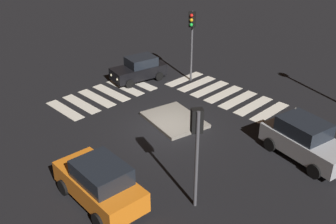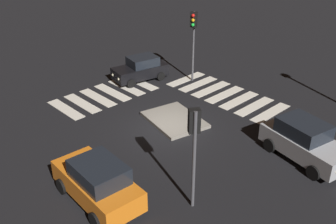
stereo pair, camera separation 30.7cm
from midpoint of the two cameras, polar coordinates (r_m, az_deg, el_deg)
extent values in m
plane|color=black|center=(22.03, -0.40, -2.30)|extent=(80.00, 80.00, 0.00)
cube|color=gray|center=(22.68, 0.51, -1.09)|extent=(3.88, 3.22, 0.18)
cube|color=#9EA0A5|center=(20.29, 18.50, -4.34)|extent=(4.59, 2.66, 0.88)
cube|color=black|center=(20.03, 18.27, -2.08)|extent=(2.50, 2.08, 0.72)
cylinder|color=black|center=(19.23, 19.61, -7.90)|extent=(0.73, 0.38, 0.69)
cylinder|color=black|center=(21.80, 17.21, -2.98)|extent=(0.73, 0.38, 0.69)
cylinder|color=black|center=(20.58, 13.89, -4.45)|extent=(0.73, 0.38, 0.69)
cube|color=orange|center=(16.93, -10.23, -10.23)|extent=(4.44, 2.11, 0.89)
cube|color=black|center=(16.26, -9.97, -8.44)|extent=(2.32, 1.82, 0.72)
cylinder|color=black|center=(17.82, -14.98, -10.24)|extent=(0.71, 0.29, 0.70)
cylinder|color=black|center=(18.47, -9.95, -8.11)|extent=(0.71, 0.29, 0.70)
cylinder|color=black|center=(15.94, -10.32, -14.95)|extent=(0.71, 0.29, 0.70)
cylinder|color=black|center=(16.66, -4.88, -12.31)|extent=(0.71, 0.29, 0.70)
sphere|color=#F2EABF|center=(18.30, -15.17, -7.59)|extent=(0.23, 0.23, 0.23)
sphere|color=#F2EABF|center=(18.66, -12.39, -6.46)|extent=(0.23, 0.23, 0.23)
cube|color=black|center=(27.80, -4.50, 5.74)|extent=(2.29, 3.97, 0.76)
cube|color=black|center=(27.65, -4.14, 7.17)|extent=(1.79, 2.15, 0.62)
cylinder|color=black|center=(26.79, -5.80, 4.01)|extent=(0.33, 0.63, 0.60)
cylinder|color=black|center=(28.08, -7.32, 5.07)|extent=(0.33, 0.63, 0.60)
cylinder|color=black|center=(27.84, -1.60, 5.09)|extent=(0.33, 0.63, 0.60)
cylinder|color=black|center=(29.08, -3.25, 6.08)|extent=(0.33, 0.63, 0.60)
sphere|color=#F2EABF|center=(26.67, -7.46, 4.60)|extent=(0.20, 0.20, 0.20)
sphere|color=#F2EABF|center=(27.40, -8.29, 5.19)|extent=(0.20, 0.20, 0.20)
cylinder|color=#47474C|center=(15.60, 3.49, -6.98)|extent=(0.14, 0.14, 4.33)
cube|color=black|center=(14.86, 3.52, -1.24)|extent=(0.51, 0.54, 0.96)
sphere|color=red|center=(14.89, 3.38, 0.14)|extent=(0.22, 0.22, 0.22)
sphere|color=orange|center=(15.03, 3.35, -0.88)|extent=(0.22, 0.22, 0.22)
sphere|color=green|center=(15.17, 3.32, -1.87)|extent=(0.22, 0.22, 0.22)
cylinder|color=#47474C|center=(27.14, 3.03, 9.16)|extent=(0.14, 0.14, 4.77)
cube|color=black|center=(26.42, 3.06, 12.96)|extent=(0.54, 0.50, 0.96)
sphere|color=red|center=(26.15, 3.00, 13.49)|extent=(0.22, 0.22, 0.22)
sphere|color=orange|center=(26.23, 2.98, 12.85)|extent=(0.22, 0.22, 0.22)
sphere|color=green|center=(26.31, 2.97, 12.22)|extent=(0.22, 0.22, 0.22)
cube|color=silver|center=(23.88, 16.15, -0.93)|extent=(0.70, 3.20, 0.02)
cube|color=silver|center=(24.36, 13.85, -0.01)|extent=(0.70, 3.20, 0.02)
cube|color=silver|center=(24.90, 11.65, 0.87)|extent=(0.70, 3.20, 0.02)
cube|color=silver|center=(25.47, 9.54, 1.71)|extent=(0.70, 3.20, 0.02)
cube|color=silver|center=(26.08, 7.52, 2.51)|extent=(0.70, 3.20, 0.02)
cube|color=silver|center=(26.72, 5.60, 3.27)|extent=(0.70, 3.20, 0.02)
cube|color=silver|center=(27.40, 3.77, 3.99)|extent=(0.70, 3.20, 0.02)
cube|color=silver|center=(28.11, 2.02, 4.67)|extent=(0.70, 3.20, 0.02)
cube|color=silver|center=(27.62, -4.57, 4.16)|extent=(3.20, 0.70, 0.02)
cube|color=silver|center=(26.96, -6.43, 3.46)|extent=(3.20, 0.70, 0.02)
cube|color=silver|center=(26.34, -8.38, 2.72)|extent=(3.20, 0.70, 0.02)
cube|color=silver|center=(25.75, -10.41, 1.94)|extent=(3.20, 0.70, 0.02)
cube|color=silver|center=(25.21, -12.54, 1.13)|extent=(3.20, 0.70, 0.02)
cube|color=silver|center=(24.70, -14.75, 0.27)|extent=(3.20, 0.70, 0.02)
camera|label=1|loc=(0.15, -90.41, -0.22)|focal=43.07mm
camera|label=2|loc=(0.15, 89.59, 0.22)|focal=43.07mm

